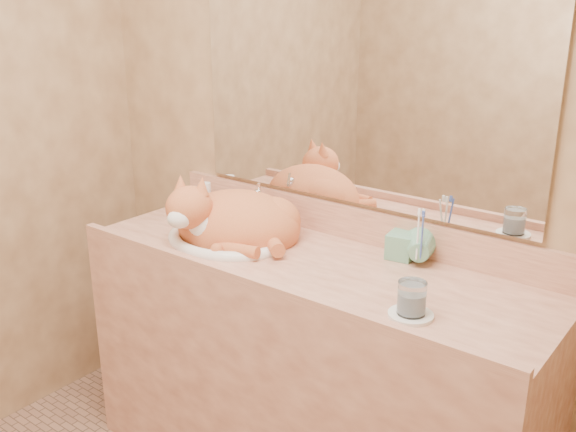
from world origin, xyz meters
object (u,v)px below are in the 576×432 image
Objects in this scene: toothbrush_cup at (419,255)px; soap_dispenser at (397,235)px; cat at (232,219)px; sink_basin at (226,222)px; water_glass at (412,298)px; vanity_counter at (307,375)px.

soap_dispenser is at bearing 173.95° from toothbrush_cup.
sink_basin is at bearing -142.42° from cat.
soap_dispenser is at bearing 124.54° from water_glass.
vanity_counter is at bearing -11.54° from sink_basin.
toothbrush_cup is 0.33m from water_glass.
cat is at bearing -171.31° from soap_dispenser.
sink_basin reaches higher than water_glass.
water_glass is (0.78, -0.12, -0.01)m from sink_basin.
toothbrush_cup is at bearing -6.92° from cat.
vanity_counter is 3.54× the size of cat.
soap_dispenser is (0.56, 0.17, 0.02)m from cat.
sink_basin is 0.68m from toothbrush_cup.
soap_dispenser is (0.23, 0.17, 0.52)m from vanity_counter.
soap_dispenser is (0.57, 0.19, 0.03)m from sink_basin.
cat reaches higher than toothbrush_cup.
soap_dispenser is at bearing -4.12° from cat.
cat is 4.98× the size of water_glass.
soap_dispenser is 0.09m from toothbrush_cup.
sink_basin is 4.88× the size of water_glass.
cat is at bearing -179.51° from vanity_counter.
water_glass is (0.44, -0.14, 0.48)m from vanity_counter.
toothbrush_cup is (0.31, 0.16, 0.48)m from vanity_counter.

